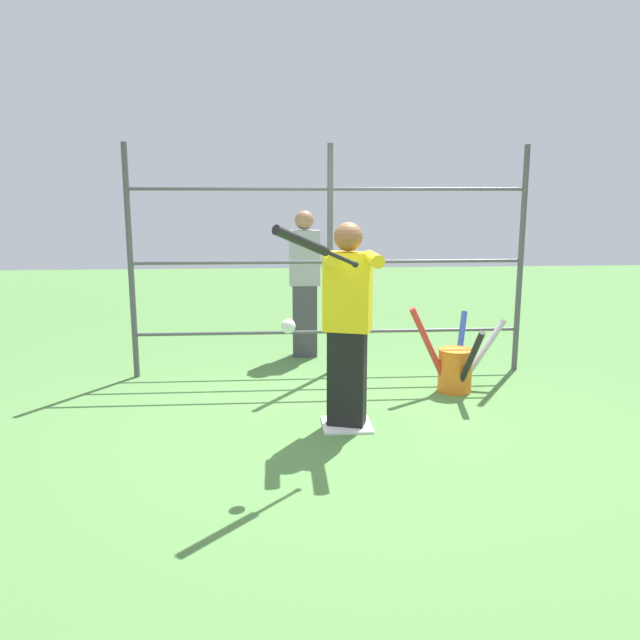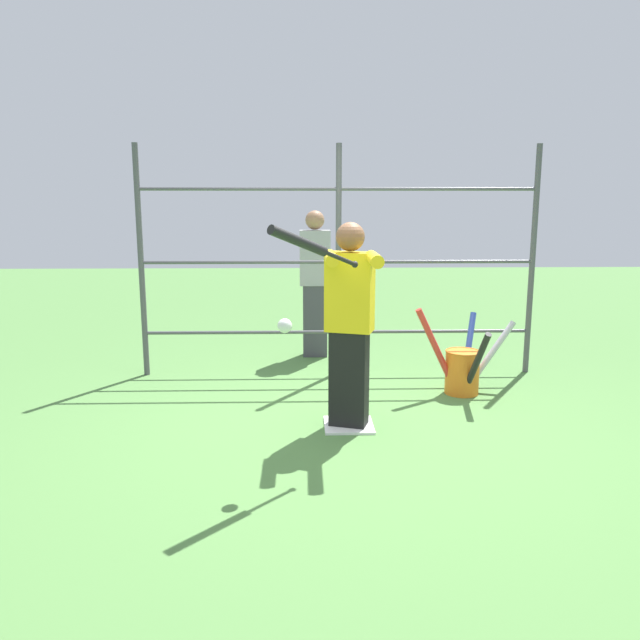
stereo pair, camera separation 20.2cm
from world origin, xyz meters
TOP-DOWN VIEW (x-y plane):
  - ground_plane at (0.00, 0.00)m, footprint 24.00×24.00m
  - home_plate at (0.00, 0.00)m, footprint 0.40×0.40m
  - fence_backstop at (0.00, -1.60)m, footprint 4.14×0.06m
  - batter at (0.00, 0.02)m, footprint 0.41×0.65m
  - baseball_bat_swinging at (0.35, 0.80)m, footprint 0.62×0.64m
  - softball_in_flight at (0.49, 0.86)m, footprint 0.10×0.10m
  - bat_bucket at (-1.16, -0.86)m, footprint 1.07×0.91m
  - bystander_behind_fence at (0.23, -2.37)m, footprint 0.35×0.22m

SIDE VIEW (x-z plane):
  - ground_plane at x=0.00m, z-range 0.00..0.00m
  - home_plate at x=0.00m, z-range 0.00..0.02m
  - bat_bucket at x=-1.16m, z-range -0.18..0.67m
  - bystander_behind_fence at x=0.23m, z-range 0.04..1.75m
  - batter at x=0.00m, z-range 0.07..1.73m
  - softball_in_flight at x=0.49m, z-range 0.98..1.07m
  - fence_backstop at x=0.00m, z-range 0.00..2.39m
  - baseball_bat_swinging at x=0.35m, z-range 1.39..1.72m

